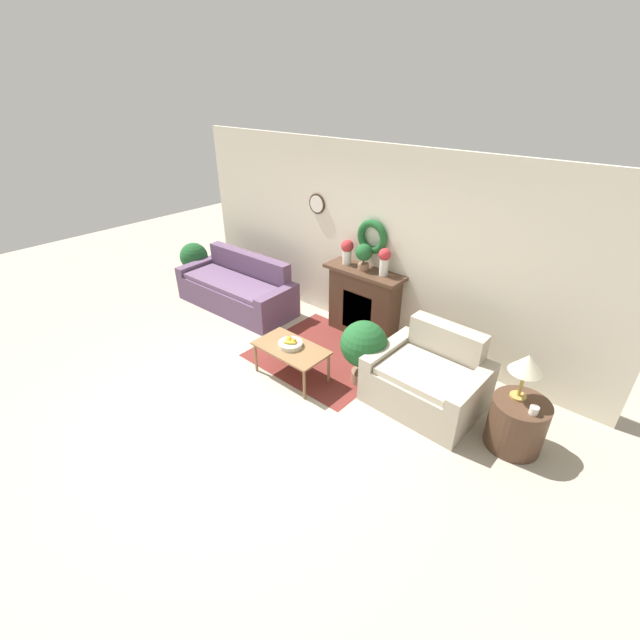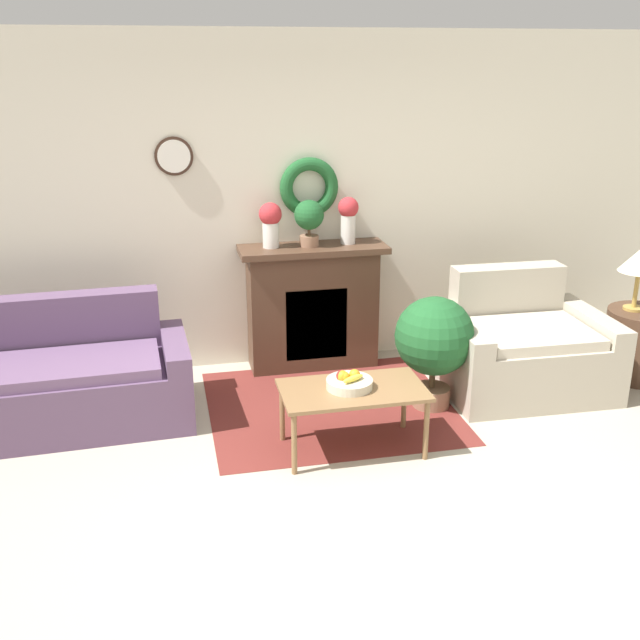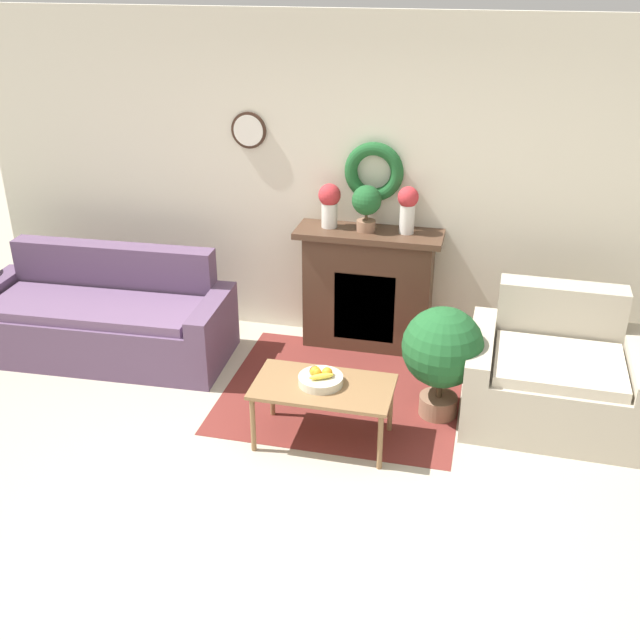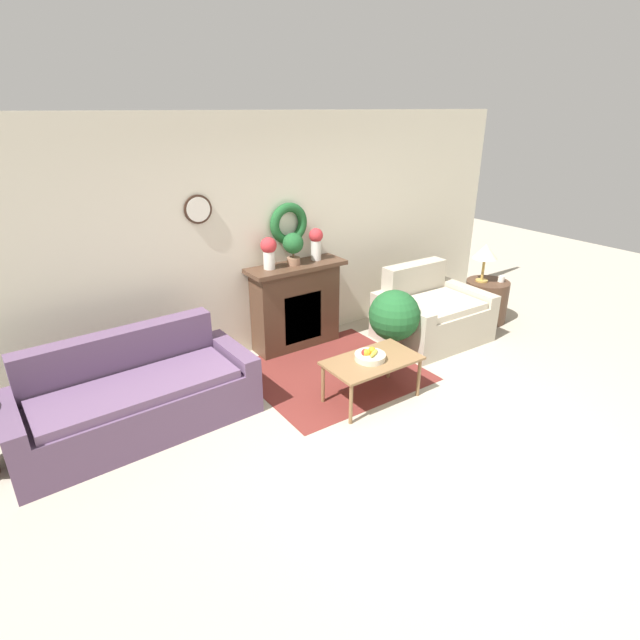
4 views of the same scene
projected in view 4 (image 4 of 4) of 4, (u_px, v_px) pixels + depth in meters
name	position (u px, v px, depth m)	size (l,w,h in m)	color
ground_plane	(432.00, 443.00, 4.40)	(16.00, 16.00, 0.00)	#ADA38E
floor_rug	(333.00, 372.00, 5.57)	(1.80, 1.63, 0.01)	maroon
wall_back	(281.00, 235.00, 5.80)	(6.80, 0.17, 2.70)	beige
fireplace	(296.00, 305.00, 6.01)	(1.20, 0.41, 1.05)	#4C3323
couch_left	(135.00, 399.00, 4.49)	(2.14, 0.94, 0.87)	#604766
loveseat_right	(431.00, 314.00, 6.28)	(1.27, 1.02, 0.90)	#B2A893
coffee_table	(372.00, 364.00, 4.91)	(0.95, 0.53, 0.45)	olive
fruit_bowl	(370.00, 356.00, 4.88)	(0.30, 0.30, 0.12)	beige
side_table_by_loveseat	(486.00, 301.00, 6.82)	(0.57, 0.57, 0.56)	#4C3323
table_lamp	(485.00, 253.00, 6.56)	(0.33, 0.33, 0.51)	#B28E42
mug	(501.00, 279.00, 6.69)	(0.09, 0.09, 0.08)	silver
vase_on_mantel_left	(269.00, 251.00, 5.55)	(0.18, 0.18, 0.36)	silver
vase_on_mantel_right	(316.00, 242.00, 5.87)	(0.17, 0.17, 0.38)	silver
potted_plant_on_mantel	(293.00, 246.00, 5.69)	(0.24, 0.24, 0.37)	#8E664C
potted_plant_floor_by_loveseat	(394.00, 318.00, 5.64)	(0.58, 0.58, 0.85)	#8E664C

